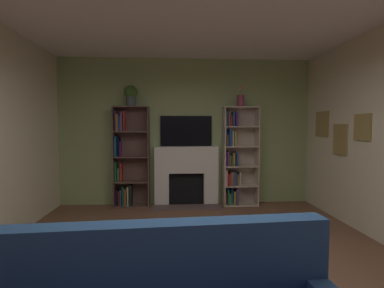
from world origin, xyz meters
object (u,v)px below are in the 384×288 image
object	(u,v)px
fireplace	(186,174)
tv	(186,131)
bookshelf_right	(236,159)
vase_with_flowers	(241,101)
potted_plant	(131,95)
bookshelf_left	(128,159)

from	to	relation	value
fireplace	tv	size ratio (longest dim) A/B	1.33
bookshelf_right	vase_with_flowers	world-z (taller)	vase_with_flowers
tv	potted_plant	world-z (taller)	potted_plant
bookshelf_left	bookshelf_right	xyz separation A→B (m)	(2.09, -0.02, -0.01)
tv	vase_with_flowers	size ratio (longest dim) A/B	2.52
tv	bookshelf_right	distance (m)	1.11
fireplace	vase_with_flowers	bearing A→B (deg)	-2.49
tv	bookshelf_right	xyz separation A→B (m)	(0.96, -0.10, -0.54)
bookshelf_right	potted_plant	distance (m)	2.36
fireplace	bookshelf_right	bearing A→B (deg)	-1.31
bookshelf_left	potted_plant	world-z (taller)	potted_plant
bookshelf_right	potted_plant	world-z (taller)	potted_plant
fireplace	potted_plant	distance (m)	1.85
bookshelf_left	vase_with_flowers	world-z (taller)	vase_with_flowers
potted_plant	vase_with_flowers	xyz separation A→B (m)	(2.09, -0.00, -0.10)
fireplace	bookshelf_left	xyz separation A→B (m)	(-1.12, 0.00, 0.31)
tv	potted_plant	size ratio (longest dim) A/B	2.53
tv	bookshelf_left	world-z (taller)	bookshelf_left
tv	vase_with_flowers	distance (m)	1.21
tv	bookshelf_right	size ratio (longest dim) A/B	0.52
fireplace	bookshelf_left	world-z (taller)	bookshelf_left
bookshelf_left	bookshelf_right	world-z (taller)	same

